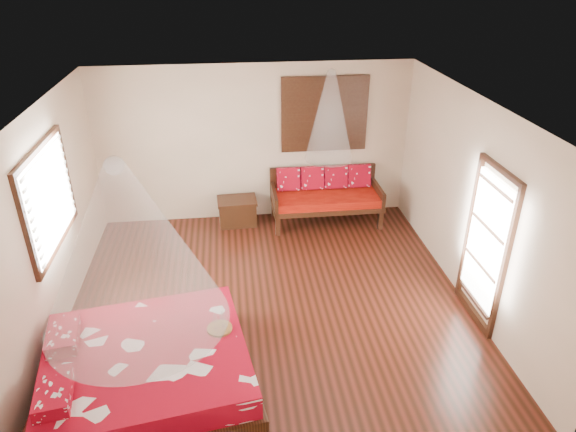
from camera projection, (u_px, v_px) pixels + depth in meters
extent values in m
cube|color=black|center=(270.00, 303.00, 7.26)|extent=(5.50, 5.50, 0.02)
cube|color=silver|center=(266.00, 107.00, 5.97)|extent=(5.50, 5.50, 0.02)
cube|color=#C2AB8E|center=(45.00, 227.00, 6.32)|extent=(0.02, 5.50, 2.80)
cube|color=#C2AB8E|center=(472.00, 203.00, 6.91)|extent=(0.02, 5.50, 2.80)
cube|color=#C2AB8E|center=(255.00, 144.00, 9.05)|extent=(5.50, 0.02, 2.80)
cube|color=#C2AB8E|center=(298.00, 368.00, 4.18)|extent=(5.50, 0.02, 2.80)
cube|color=black|center=(150.00, 379.00, 5.82)|extent=(2.58, 2.40, 0.20)
cube|color=maroon|center=(147.00, 362.00, 5.71)|extent=(2.47, 2.28, 0.30)
cube|color=maroon|center=(54.00, 393.00, 5.02)|extent=(0.42, 0.65, 0.15)
cube|color=maroon|center=(63.00, 335.00, 5.77)|extent=(0.42, 0.65, 0.15)
cube|color=black|center=(278.00, 224.00, 8.89)|extent=(0.08, 0.08, 0.42)
cube|color=black|center=(380.00, 218.00, 9.09)|extent=(0.08, 0.08, 0.42)
cube|color=black|center=(274.00, 205.00, 9.55)|extent=(0.08, 0.08, 0.42)
cube|color=black|center=(369.00, 200.00, 9.75)|extent=(0.08, 0.08, 0.42)
cube|color=black|center=(326.00, 203.00, 9.24)|extent=(1.95, 0.87, 0.08)
cube|color=#860C04|center=(326.00, 198.00, 9.19)|extent=(1.89, 0.81, 0.14)
cube|color=black|center=(323.00, 180.00, 9.46)|extent=(1.95, 0.06, 0.55)
cube|color=black|center=(274.00, 198.00, 9.07)|extent=(0.06, 0.87, 0.30)
cube|color=black|center=(377.00, 193.00, 9.27)|extent=(0.06, 0.87, 0.30)
cube|color=maroon|center=(288.00, 179.00, 9.24)|extent=(0.41, 0.20, 0.43)
cube|color=maroon|center=(312.00, 178.00, 9.28)|extent=(0.41, 0.20, 0.43)
cube|color=maroon|center=(336.00, 177.00, 9.33)|extent=(0.41, 0.20, 0.43)
cube|color=maroon|center=(359.00, 176.00, 9.38)|extent=(0.41, 0.20, 0.43)
cube|color=black|center=(237.00, 213.00, 9.28)|extent=(0.67, 0.50, 0.43)
cube|color=black|center=(237.00, 201.00, 9.17)|extent=(0.72, 0.54, 0.05)
cube|color=black|center=(325.00, 114.00, 8.92)|extent=(1.52, 0.06, 1.32)
cube|color=black|center=(325.00, 114.00, 8.91)|extent=(1.35, 0.04, 1.10)
cube|color=black|center=(48.00, 198.00, 6.36)|extent=(0.08, 1.74, 1.34)
cube|color=silver|center=(52.00, 198.00, 6.37)|extent=(0.04, 1.54, 1.10)
cube|color=black|center=(485.00, 248.00, 6.54)|extent=(0.08, 1.02, 2.16)
cube|color=white|center=(485.00, 242.00, 6.49)|extent=(0.03, 0.82, 1.70)
cylinder|color=brown|center=(220.00, 328.00, 5.97)|extent=(0.29, 0.29, 0.03)
cone|color=white|center=(127.00, 246.00, 5.02)|extent=(1.90, 1.90, 1.80)
cone|color=white|center=(330.00, 116.00, 8.46)|extent=(0.81, 0.81, 1.50)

